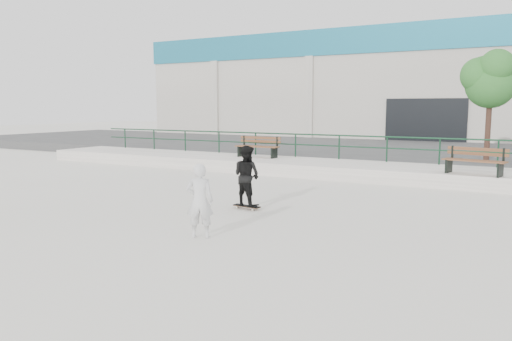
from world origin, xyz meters
The scene contains 11 objects.
ground centered at (0.00, 0.00, 0.00)m, with size 120.00×120.00×0.00m, color beige.
ledge centered at (0.00, 9.50, 0.25)m, with size 30.00×3.00×0.50m, color beige.
parking_strip centered at (0.00, 18.00, 0.25)m, with size 60.00×14.00×0.50m, color #3E3E3E.
railing centered at (0.00, 10.80, 1.24)m, with size 28.00×0.06×1.03m.
commercial_building centered at (0.00, 31.99, 4.58)m, with size 44.20×16.33×8.00m.
bench_left centered at (-4.40, 9.94, 0.95)m, with size 1.98×0.60×0.91m.
bench_right centered at (4.46, 8.47, 0.94)m, with size 2.00×0.95×0.89m.
tree centered at (4.45, 13.67, 3.85)m, with size 2.51×2.23×4.47m.
skateboard centered at (-0.46, 2.18, 0.07)m, with size 0.80×0.28×0.09m.
standing_skater centered at (-0.46, 2.18, 0.89)m, with size 0.78×0.61×1.60m, color black.
seated_skater centered at (0.16, -0.79, 0.78)m, with size 0.57×0.37×1.56m, color silver.
Camera 1 is at (6.09, -9.04, 2.71)m, focal length 35.00 mm.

